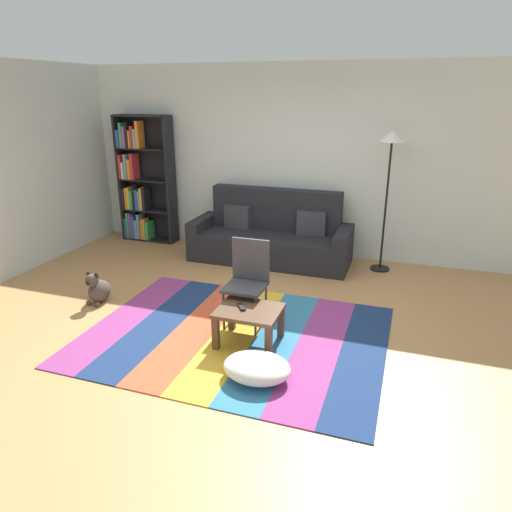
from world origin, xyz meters
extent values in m
plane|color=#B27F4C|center=(0.00, 0.00, 0.00)|extent=(14.00, 14.00, 0.00)
cube|color=silver|center=(0.00, 2.55, 1.35)|extent=(6.80, 0.10, 2.70)
cube|color=silver|center=(-3.40, 0.75, 1.35)|extent=(0.10, 5.50, 2.70)
cube|color=#843370|center=(-1.28, -0.23, 0.01)|extent=(0.42, 2.25, 0.01)
cube|color=navy|center=(-0.86, -0.23, 0.01)|extent=(0.42, 2.25, 0.01)
cube|color=#C64C2D|center=(-0.44, -0.23, 0.01)|extent=(0.42, 2.25, 0.01)
cube|color=gold|center=(-0.03, -0.23, 0.01)|extent=(0.42, 2.25, 0.01)
cube|color=teal|center=(0.39, -0.23, 0.01)|extent=(0.42, 2.25, 0.01)
cube|color=#843370|center=(0.81, -0.23, 0.01)|extent=(0.42, 2.25, 0.01)
cube|color=navy|center=(1.23, -0.23, 0.01)|extent=(0.42, 2.25, 0.01)
cube|color=black|center=(-0.34, 1.95, 0.20)|extent=(1.90, 0.80, 0.40)
cube|color=black|center=(-0.34, 2.25, 0.70)|extent=(1.90, 0.20, 0.60)
cube|color=black|center=(-1.38, 1.95, 0.28)|extent=(0.18, 0.80, 0.56)
cube|color=black|center=(0.70, 1.95, 0.28)|extent=(0.18, 0.80, 0.56)
cube|color=#333338|center=(-0.89, 2.13, 0.56)|extent=(0.42, 0.19, 0.36)
cube|color=#333338|center=(0.21, 2.13, 0.56)|extent=(0.42, 0.19, 0.36)
cube|color=black|center=(-2.93, 2.30, 0.99)|extent=(0.04, 0.28, 1.98)
cube|color=black|center=(-2.06, 2.30, 0.99)|extent=(0.04, 0.28, 1.98)
cube|color=black|center=(-2.49, 2.43, 0.99)|extent=(0.90, 0.01, 1.98)
cube|color=black|center=(-2.49, 2.30, 0.02)|extent=(0.86, 0.28, 0.02)
cube|color=black|center=(-2.49, 2.30, 0.50)|extent=(0.86, 0.28, 0.02)
cube|color=black|center=(-2.49, 2.30, 0.99)|extent=(0.86, 0.28, 0.02)
cube|color=black|center=(-2.49, 2.30, 1.47)|extent=(0.86, 0.28, 0.02)
cube|color=black|center=(-2.49, 2.30, 1.96)|extent=(0.86, 0.28, 0.02)
cube|color=#334CB2|center=(-2.89, 2.28, 0.19)|extent=(0.03, 0.23, 0.32)
cube|color=green|center=(-2.85, 2.27, 0.24)|extent=(0.04, 0.21, 0.42)
cube|color=purple|center=(-2.80, 2.26, 0.23)|extent=(0.03, 0.19, 0.41)
cube|color=#334CB2|center=(-2.75, 2.27, 0.21)|extent=(0.05, 0.19, 0.37)
cube|color=#668C99|center=(-2.70, 2.26, 0.18)|extent=(0.05, 0.18, 0.31)
cube|color=#668C99|center=(-2.65, 2.28, 0.23)|extent=(0.04, 0.21, 0.41)
cube|color=#8C6647|center=(-2.60, 2.26, 0.19)|extent=(0.03, 0.18, 0.32)
cube|color=orange|center=(-2.55, 2.25, 0.20)|extent=(0.05, 0.17, 0.34)
cube|color=green|center=(-2.49, 2.28, 0.17)|extent=(0.05, 0.22, 0.29)
cube|color=black|center=(-2.89, 2.25, 0.68)|extent=(0.04, 0.17, 0.32)
cube|color=orange|center=(-2.83, 2.28, 0.68)|extent=(0.03, 0.22, 0.34)
cube|color=gold|center=(-2.79, 2.30, 0.69)|extent=(0.05, 0.26, 0.35)
cube|color=green|center=(-2.74, 2.29, 0.66)|extent=(0.05, 0.24, 0.30)
cube|color=black|center=(-2.68, 2.26, 0.70)|extent=(0.03, 0.17, 0.38)
cube|color=#334CB2|center=(-2.64, 2.30, 0.68)|extent=(0.05, 0.26, 0.33)
cube|color=#668C99|center=(-2.60, 2.30, 0.66)|extent=(0.03, 0.25, 0.30)
cube|color=gold|center=(-2.56, 2.26, 0.69)|extent=(0.04, 0.19, 0.36)
cube|color=black|center=(-2.51, 2.27, 0.69)|extent=(0.05, 0.21, 0.35)
cube|color=red|center=(-2.89, 2.28, 1.19)|extent=(0.04, 0.22, 0.38)
cube|color=silver|center=(-2.84, 2.25, 1.13)|extent=(0.04, 0.16, 0.26)
cube|color=#668C99|center=(-2.79, 2.30, 1.19)|extent=(0.05, 0.26, 0.38)
cube|color=orange|center=(-2.73, 2.26, 1.15)|extent=(0.05, 0.18, 0.31)
cube|color=red|center=(-2.67, 2.27, 1.20)|extent=(0.05, 0.21, 0.40)
cube|color=#334CB2|center=(-2.88, 2.29, 1.62)|extent=(0.05, 0.25, 0.27)
cube|color=green|center=(-2.82, 2.26, 1.67)|extent=(0.05, 0.18, 0.37)
cube|color=purple|center=(-2.77, 2.30, 1.65)|extent=(0.05, 0.26, 0.32)
cube|color=black|center=(-2.72, 2.26, 1.66)|extent=(0.03, 0.17, 0.36)
cube|color=orange|center=(-2.67, 2.26, 1.62)|extent=(0.03, 0.18, 0.27)
cube|color=red|center=(-2.63, 2.30, 1.65)|extent=(0.03, 0.26, 0.33)
cube|color=#668C99|center=(-2.58, 2.28, 1.63)|extent=(0.05, 0.22, 0.29)
cube|color=orange|center=(-2.53, 2.26, 1.69)|extent=(0.05, 0.18, 0.41)
cube|color=#513826|center=(0.16, -0.33, 0.35)|extent=(0.60, 0.49, 0.04)
cube|color=#513826|center=(-0.10, -0.53, 0.17)|extent=(0.06, 0.06, 0.32)
cube|color=#513826|center=(0.42, -0.53, 0.17)|extent=(0.06, 0.06, 0.32)
cube|color=#513826|center=(-0.10, -0.12, 0.17)|extent=(0.06, 0.06, 0.32)
cube|color=#513826|center=(0.42, -0.12, 0.17)|extent=(0.06, 0.06, 0.32)
ellipsoid|color=white|center=(0.42, -0.86, 0.11)|extent=(0.58, 0.46, 0.20)
ellipsoid|color=#473D33|center=(-1.81, 0.02, 0.13)|extent=(0.22, 0.30, 0.26)
sphere|color=#473D33|center=(-1.81, -0.09, 0.30)|extent=(0.15, 0.15, 0.15)
ellipsoid|color=black|center=(-1.81, -0.15, 0.29)|extent=(0.06, 0.07, 0.05)
ellipsoid|color=black|center=(-1.86, -0.07, 0.36)|extent=(0.05, 0.04, 0.08)
ellipsoid|color=black|center=(-1.76, -0.07, 0.36)|extent=(0.05, 0.04, 0.08)
sphere|color=#473D33|center=(-1.87, -0.12, 0.03)|extent=(0.06, 0.06, 0.06)
sphere|color=#473D33|center=(-1.75, -0.12, 0.03)|extent=(0.06, 0.06, 0.06)
cylinder|color=black|center=(1.20, 2.13, 0.01)|extent=(0.26, 0.26, 0.02)
cylinder|color=black|center=(1.20, 2.13, 0.87)|extent=(0.03, 0.03, 1.69)
cone|color=white|center=(1.20, 2.13, 1.79)|extent=(0.32, 0.32, 0.14)
cube|color=black|center=(0.08, -0.33, 0.38)|extent=(0.12, 0.15, 0.02)
cube|color=#38383D|center=(0.00, 0.00, 0.44)|extent=(0.40, 0.40, 0.03)
cube|color=#38383D|center=(0.00, 0.18, 0.68)|extent=(0.40, 0.03, 0.44)
cylinder|color=#38383D|center=(-0.17, -0.17, 0.21)|extent=(0.02, 0.02, 0.42)
cylinder|color=#38383D|center=(0.17, -0.17, 0.21)|extent=(0.02, 0.02, 0.42)
cylinder|color=#38383D|center=(-0.17, 0.17, 0.21)|extent=(0.02, 0.02, 0.42)
cylinder|color=#38383D|center=(0.17, 0.17, 0.21)|extent=(0.02, 0.02, 0.42)
camera|label=1|loc=(1.50, -4.07, 2.32)|focal=32.61mm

